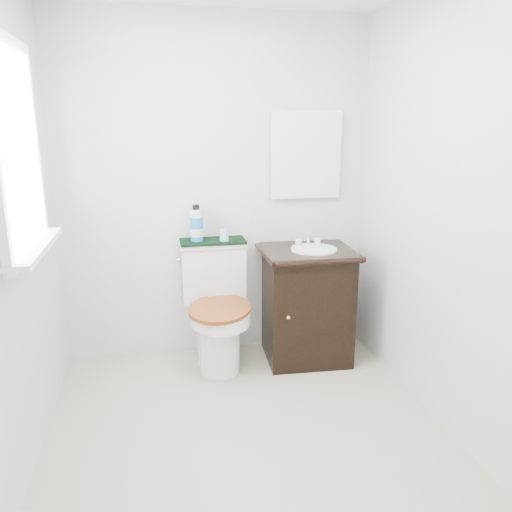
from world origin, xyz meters
name	(u,v)px	position (x,y,z in m)	size (l,w,h in m)	color
floor	(250,441)	(0.00, 0.00, 0.00)	(2.40, 2.40, 0.00)	beige
wall_back	(217,192)	(0.00, 1.20, 1.20)	(2.40, 2.40, 0.00)	silver
wall_front	(341,316)	(0.00, -1.20, 1.20)	(2.40, 2.40, 0.00)	silver
wall_left	(3,235)	(-1.10, 0.00, 1.20)	(2.40, 2.40, 0.00)	silver
wall_right	(455,216)	(1.10, 0.00, 1.20)	(2.40, 2.40, 0.00)	silver
window	(15,150)	(-1.07, 0.25, 1.55)	(0.02, 0.70, 0.90)	white
mirror	(306,155)	(0.65, 1.18, 1.45)	(0.50, 0.02, 0.60)	silver
toilet	(216,313)	(-0.05, 0.96, 0.37)	(0.51, 0.69, 0.86)	white
vanity	(307,302)	(0.60, 0.90, 0.43)	(0.65, 0.56, 0.92)	black
trash_bin	(215,336)	(-0.05, 1.10, 0.14)	(0.22, 0.19, 0.26)	white
towel	(213,241)	(-0.05, 1.09, 0.87)	(0.46, 0.22, 0.02)	black
mouthwash_bottle	(197,224)	(-0.16, 1.09, 0.99)	(0.09, 0.09, 0.25)	blue
cup	(224,235)	(0.03, 1.05, 0.92)	(0.07, 0.07, 0.08)	#89BBE1
soap_bar	(297,245)	(0.54, 1.00, 0.83)	(0.07, 0.04, 0.02)	#187676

